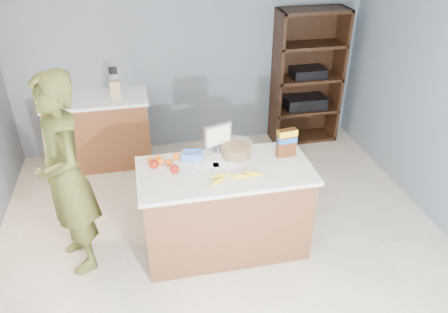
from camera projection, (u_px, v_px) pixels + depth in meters
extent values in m
cube|color=beige|center=(232.00, 267.00, 4.08)|extent=(4.50, 5.00, 0.02)
cube|color=slate|center=(189.00, 55.00, 5.55)|extent=(4.50, 0.02, 2.50)
cube|color=brown|center=(225.00, 211.00, 4.12)|extent=(1.50, 0.70, 0.86)
cube|color=silver|center=(225.00, 171.00, 3.89)|extent=(1.56, 0.76, 0.04)
cube|color=black|center=(225.00, 242.00, 4.31)|extent=(1.46, 0.66, 0.10)
cube|color=brown|center=(101.00, 132.00, 5.50)|extent=(1.20, 0.60, 0.86)
cube|color=white|center=(96.00, 99.00, 5.27)|extent=(1.24, 0.62, 0.04)
cube|color=black|center=(302.00, 73.00, 5.98)|extent=(0.90, 0.04, 1.80)
cube|color=black|center=(277.00, 80.00, 5.76)|extent=(0.04, 0.40, 1.80)
cube|color=black|center=(337.00, 76.00, 5.91)|extent=(0.04, 0.40, 1.80)
cube|color=black|center=(301.00, 136.00, 6.28)|extent=(0.90, 0.40, 0.04)
cube|color=black|center=(304.00, 109.00, 6.06)|extent=(0.90, 0.40, 0.04)
cube|color=black|center=(307.00, 78.00, 5.83)|extent=(0.90, 0.40, 0.04)
cube|color=black|center=(311.00, 45.00, 5.60)|extent=(0.90, 0.40, 0.04)
cube|color=black|center=(314.00, 10.00, 5.38)|extent=(0.90, 0.40, 0.04)
cube|color=black|center=(305.00, 102.00, 6.01)|extent=(0.55, 0.32, 0.16)
cube|color=black|center=(308.00, 72.00, 5.79)|extent=(0.45, 0.30, 0.12)
imported|color=#4E5020|center=(66.00, 177.00, 3.70)|extent=(0.68, 0.80, 1.87)
cube|color=tan|center=(115.00, 89.00, 5.20)|extent=(0.12, 0.10, 0.22)
cylinder|color=black|center=(110.00, 77.00, 5.11)|extent=(0.02, 0.02, 0.09)
cylinder|color=black|center=(112.00, 77.00, 5.11)|extent=(0.02, 0.02, 0.09)
cylinder|color=black|center=(114.00, 77.00, 5.12)|extent=(0.02, 0.02, 0.09)
cylinder|color=black|center=(115.00, 77.00, 5.12)|extent=(0.02, 0.02, 0.09)
cylinder|color=black|center=(117.00, 77.00, 5.12)|extent=(0.02, 0.02, 0.09)
cube|color=white|center=(207.00, 165.00, 3.93)|extent=(0.22, 0.12, 0.00)
cube|color=white|center=(225.00, 165.00, 3.93)|extent=(0.23, 0.13, 0.00)
ellipsoid|color=yellow|center=(220.00, 176.00, 3.74)|extent=(0.18, 0.05, 0.04)
ellipsoid|color=yellow|center=(218.00, 181.00, 3.67)|extent=(0.17, 0.13, 0.04)
ellipsoid|color=yellow|center=(240.00, 176.00, 3.74)|extent=(0.18, 0.08, 0.04)
ellipsoid|color=yellow|center=(253.00, 174.00, 3.77)|extent=(0.18, 0.11, 0.04)
sphere|color=maroon|center=(154.00, 164.00, 3.87)|extent=(0.08, 0.08, 0.08)
sphere|color=maroon|center=(175.00, 169.00, 3.80)|extent=(0.08, 0.08, 0.08)
sphere|color=orange|center=(155.00, 163.00, 3.90)|extent=(0.06, 0.06, 0.06)
sphere|color=orange|center=(159.00, 158.00, 3.97)|extent=(0.06, 0.06, 0.06)
sphere|color=orange|center=(169.00, 162.00, 3.92)|extent=(0.06, 0.06, 0.06)
sphere|color=orange|center=(176.00, 156.00, 4.00)|extent=(0.06, 0.06, 0.06)
sphere|color=orange|center=(151.00, 161.00, 3.94)|extent=(0.06, 0.06, 0.06)
sphere|color=orange|center=(161.00, 161.00, 3.93)|extent=(0.06, 0.06, 0.06)
cube|color=blue|center=(192.00, 156.00, 4.00)|extent=(0.20, 0.15, 0.08)
cylinder|color=#267219|center=(236.00, 151.00, 4.07)|extent=(0.27, 0.27, 0.09)
cylinder|color=white|center=(236.00, 149.00, 4.06)|extent=(0.30, 0.30, 0.13)
cylinder|color=silver|center=(218.00, 150.00, 4.15)|extent=(0.12, 0.12, 0.01)
cylinder|color=silver|center=(218.00, 148.00, 4.13)|extent=(0.02, 0.02, 0.05)
cube|color=silver|center=(218.00, 135.00, 4.06)|extent=(0.28, 0.12, 0.22)
cube|color=yellow|center=(219.00, 136.00, 4.05)|extent=(0.23, 0.08, 0.18)
cube|color=#592B14|center=(287.00, 143.00, 4.00)|extent=(0.19, 0.08, 0.27)
cube|color=yellow|center=(287.00, 133.00, 3.95)|extent=(0.19, 0.09, 0.06)
cube|color=blue|center=(287.00, 140.00, 3.99)|extent=(0.19, 0.09, 0.05)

